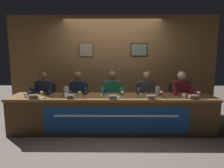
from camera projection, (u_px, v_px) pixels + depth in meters
name	position (u px, v px, depth m)	size (l,w,h in m)	color
ground_plane	(112.00, 130.00, 4.38)	(12.00, 12.00, 0.00)	#70665B
wall_back_panelled	(112.00, 66.00, 5.45)	(5.43, 0.14, 2.60)	brown
conference_table	(112.00, 108.00, 4.18)	(4.23, 0.77, 0.75)	brown
chair_far_left	(46.00, 104.00, 4.89)	(0.44, 0.45, 0.91)	black
panelist_far_left	(43.00, 94.00, 4.65)	(0.51, 0.48, 1.24)	black
nameplate_far_left	(34.00, 97.00, 4.00)	(0.19, 0.06, 0.08)	white
juice_glass_far_left	(42.00, 93.00, 4.09)	(0.06, 0.06, 0.12)	white
water_cup_far_left	(26.00, 96.00, 4.11)	(0.06, 0.06, 0.08)	silver
chair_left	(79.00, 104.00, 4.88)	(0.44, 0.45, 0.91)	black
panelist_left	(78.00, 94.00, 4.64)	(0.51, 0.48, 1.24)	black
nameplate_left	(70.00, 97.00, 4.01)	(0.16, 0.06, 0.08)	white
juice_glass_left	(80.00, 94.00, 4.06)	(0.06, 0.06, 0.12)	white
water_cup_left	(66.00, 96.00, 4.06)	(0.06, 0.06, 0.08)	silver
chair_center	(112.00, 104.00, 4.87)	(0.44, 0.45, 0.91)	black
panelist_center	(112.00, 94.00, 4.63)	(0.51, 0.48, 1.24)	black
nameplate_center	(113.00, 97.00, 3.97)	(0.16, 0.06, 0.08)	white
juice_glass_center	(122.00, 93.00, 4.10)	(0.06, 0.06, 0.12)	white
water_cup_center	(101.00, 96.00, 4.09)	(0.06, 0.06, 0.08)	silver
chair_right	(145.00, 104.00, 4.86)	(0.44, 0.45, 0.91)	black
panelist_right	(147.00, 94.00, 4.63)	(0.51, 0.48, 1.24)	black
nameplate_right	(151.00, 97.00, 3.97)	(0.17, 0.06, 0.08)	white
juice_glass_right	(161.00, 93.00, 4.08)	(0.06, 0.06, 0.12)	white
water_cup_right	(141.00, 96.00, 4.10)	(0.06, 0.06, 0.08)	silver
chair_far_right	(178.00, 104.00, 4.86)	(0.44, 0.45, 0.91)	black
panelist_far_right	(182.00, 94.00, 4.62)	(0.51, 0.48, 1.24)	black
nameplate_far_right	(194.00, 97.00, 3.98)	(0.19, 0.06, 0.08)	white
juice_glass_far_right	(198.00, 94.00, 4.04)	(0.06, 0.06, 0.12)	white
water_cup_far_right	(184.00, 96.00, 4.05)	(0.06, 0.06, 0.08)	silver
water_pitcher_left_side	(66.00, 91.00, 4.24)	(0.15, 0.10, 0.21)	silver
water_pitcher_right_side	(158.00, 91.00, 4.26)	(0.15, 0.10, 0.21)	silver
document_stack_center	(115.00, 97.00, 4.15)	(0.24, 0.19, 0.01)	white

